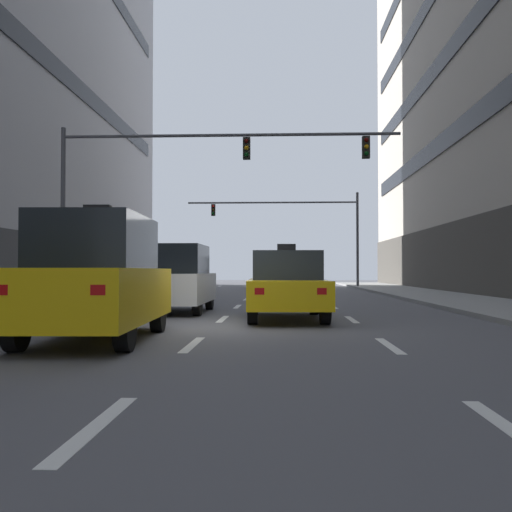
{
  "coord_description": "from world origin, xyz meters",
  "views": [
    {
      "loc": [
        1.48,
        -12.53,
        1.25
      ],
      "look_at": [
        0.23,
        16.55,
        1.98
      ],
      "focal_mm": 39.84,
      "sensor_mm": 36.0,
      "label": 1
    }
  ],
  "objects_px": {
    "car_driving_3": "(179,279)",
    "taxi_driving_4": "(167,277)",
    "traffic_signal_0": "(183,170)",
    "taxi_driving_1": "(286,286)",
    "car_driving_0": "(281,272)",
    "traffic_signal_1": "(303,221)",
    "taxi_driving_2": "(97,278)"
  },
  "relations": [
    {
      "from": "taxi_driving_1",
      "to": "traffic_signal_1",
      "type": "distance_m",
      "value": 26.4
    },
    {
      "from": "car_driving_0",
      "to": "taxi_driving_1",
      "type": "xyz_separation_m",
      "value": [
        0.11,
        -26.35,
        -0.25
      ]
    },
    {
      "from": "car_driving_0",
      "to": "traffic_signal_1",
      "type": "relative_size",
      "value": 0.38
    },
    {
      "from": "car_driving_3",
      "to": "taxi_driving_4",
      "type": "xyz_separation_m",
      "value": [
        -3.35,
        15.0,
        -0.15
      ]
    },
    {
      "from": "traffic_signal_1",
      "to": "taxi_driving_2",
      "type": "bearing_deg",
      "value": -99.06
    },
    {
      "from": "taxi_driving_2",
      "to": "taxi_driving_4",
      "type": "xyz_separation_m",
      "value": [
        -3.1,
        21.77,
        -0.26
      ]
    },
    {
      "from": "taxi_driving_2",
      "to": "traffic_signal_0",
      "type": "relative_size",
      "value": 0.36
    },
    {
      "from": "taxi_driving_4",
      "to": "taxi_driving_2",
      "type": "bearing_deg",
      "value": -81.9
    },
    {
      "from": "taxi_driving_4",
      "to": "traffic_signal_1",
      "type": "relative_size",
      "value": 0.38
    },
    {
      "from": "car_driving_3",
      "to": "taxi_driving_4",
      "type": "height_order",
      "value": "car_driving_3"
    },
    {
      "from": "car_driving_3",
      "to": "traffic_signal_1",
      "type": "height_order",
      "value": "traffic_signal_1"
    },
    {
      "from": "taxi_driving_4",
      "to": "traffic_signal_1",
      "type": "height_order",
      "value": "traffic_signal_1"
    },
    {
      "from": "traffic_signal_0",
      "to": "taxi_driving_1",
      "type": "bearing_deg",
      "value": -61.29
    },
    {
      "from": "car_driving_3",
      "to": "traffic_signal_1",
      "type": "xyz_separation_m",
      "value": [
        4.63,
        23.83,
        3.8
      ]
    },
    {
      "from": "car_driving_0",
      "to": "taxi_driving_4",
      "type": "xyz_separation_m",
      "value": [
        -6.41,
        -9.11,
        -0.25
      ]
    },
    {
      "from": "car_driving_0",
      "to": "traffic_signal_1",
      "type": "height_order",
      "value": "traffic_signal_1"
    },
    {
      "from": "taxi_driving_4",
      "to": "car_driving_0",
      "type": "bearing_deg",
      "value": 54.88
    },
    {
      "from": "car_driving_3",
      "to": "traffic_signal_0",
      "type": "bearing_deg",
      "value": 98.59
    },
    {
      "from": "taxi_driving_2",
      "to": "traffic_signal_0",
      "type": "distance_m",
      "value": 12.36
    },
    {
      "from": "taxi_driving_1",
      "to": "traffic_signal_0",
      "type": "bearing_deg",
      "value": 118.71
    },
    {
      "from": "traffic_signal_0",
      "to": "traffic_signal_1",
      "type": "height_order",
      "value": "traffic_signal_0"
    },
    {
      "from": "car_driving_3",
      "to": "taxi_driving_1",
      "type": "bearing_deg",
      "value": -35.18
    },
    {
      "from": "car_driving_3",
      "to": "traffic_signal_0",
      "type": "relative_size",
      "value": 0.32
    },
    {
      "from": "taxi_driving_4",
      "to": "traffic_signal_0",
      "type": "height_order",
      "value": "traffic_signal_0"
    },
    {
      "from": "taxi_driving_4",
      "to": "car_driving_3",
      "type": "bearing_deg",
      "value": -77.42
    },
    {
      "from": "taxi_driving_2",
      "to": "traffic_signal_0",
      "type": "xyz_separation_m",
      "value": [
        -0.49,
        11.67,
        4.03
      ]
    },
    {
      "from": "car_driving_0",
      "to": "taxi_driving_4",
      "type": "bearing_deg",
      "value": -125.12
    },
    {
      "from": "car_driving_3",
      "to": "taxi_driving_4",
      "type": "bearing_deg",
      "value": 102.58
    },
    {
      "from": "taxi_driving_2",
      "to": "traffic_signal_0",
      "type": "height_order",
      "value": "traffic_signal_0"
    },
    {
      "from": "taxi_driving_1",
      "to": "traffic_signal_1",
      "type": "relative_size",
      "value": 0.38
    },
    {
      "from": "car_driving_0",
      "to": "traffic_signal_0",
      "type": "distance_m",
      "value": 20.0
    },
    {
      "from": "taxi_driving_2",
      "to": "taxi_driving_4",
      "type": "height_order",
      "value": "taxi_driving_2"
    }
  ]
}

